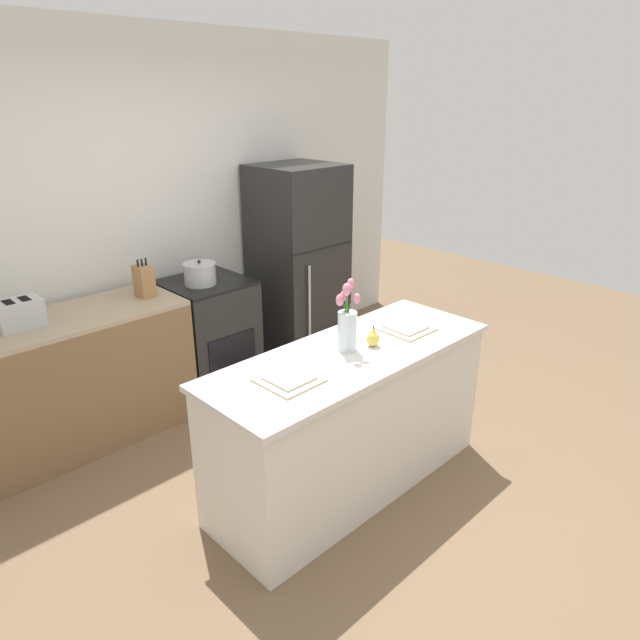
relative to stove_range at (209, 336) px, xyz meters
name	(u,v)px	position (x,y,z in m)	size (l,w,h in m)	color
ground_plane	(348,481)	(-0.10, -1.60, -0.45)	(10.00, 10.00, 0.00)	brown
back_wall	(160,217)	(-0.10, 0.40, 0.90)	(5.20, 0.08, 2.70)	silver
kitchen_island	(350,420)	(-0.10, -1.60, -0.01)	(1.80, 0.66, 0.89)	silver
back_counter	(60,385)	(-1.16, 0.00, 0.00)	(1.68, 0.60, 0.91)	brown
stove_range	(209,336)	(0.00, 0.00, 0.00)	(0.60, 0.61, 0.91)	black
refrigerator	(298,264)	(0.95, 0.00, 0.39)	(0.68, 0.67, 1.69)	black
flower_vase	(347,325)	(-0.11, -1.57, 0.59)	(0.11, 0.13, 0.42)	silver
pear_figurine	(373,338)	(0.05, -1.63, 0.48)	(0.08, 0.08, 0.13)	#E5CC4C
plate_setting_left	(289,379)	(-0.58, -1.62, 0.44)	(0.29, 0.29, 0.02)	beige
plate_setting_right	(406,328)	(0.38, -1.62, 0.44)	(0.29, 0.29, 0.02)	beige
toaster	(19,314)	(-1.31, 0.02, 0.54)	(0.28, 0.18, 0.17)	#B7BABC
cooking_pot	(200,274)	(-0.07, -0.04, 0.54)	(0.24, 0.24, 0.19)	#B2B5B7
knife_block	(144,281)	(-0.49, 0.00, 0.56)	(0.10, 0.14, 0.27)	#A37547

